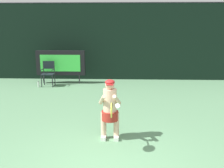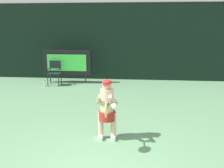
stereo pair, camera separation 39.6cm
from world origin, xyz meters
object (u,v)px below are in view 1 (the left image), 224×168
object	(u,v)px
scoreboard	(61,63)
water_bottle	(38,84)
tennis_racket	(112,110)
umpire_chair	(48,72)
tennis_player	(110,108)

from	to	relation	value
scoreboard	water_bottle	xyz separation A→B (m)	(-0.83, -0.76, -0.82)
water_bottle	tennis_racket	xyz separation A→B (m)	(3.38, -5.71, 0.82)
umpire_chair	tennis_player	size ratio (longest dim) A/B	0.76
tennis_player	water_bottle	bearing A→B (deg)	123.40
water_bottle	tennis_racket	size ratio (longest dim) A/B	0.44
tennis_racket	umpire_chair	bearing A→B (deg)	136.40
water_bottle	tennis_racket	distance (m)	6.68
umpire_chair	water_bottle	world-z (taller)	umpire_chair
umpire_chair	tennis_player	distance (m)	6.06
water_bottle	scoreboard	bearing A→B (deg)	42.80
umpire_chair	tennis_racket	bearing A→B (deg)	-63.33
scoreboard	tennis_racket	xyz separation A→B (m)	(2.55, -6.47, -0.00)
tennis_player	tennis_racket	xyz separation A→B (m)	(0.06, -0.68, 0.17)
umpire_chair	water_bottle	bearing A→B (deg)	-144.45
umpire_chair	water_bottle	size ratio (longest dim) A/B	4.08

